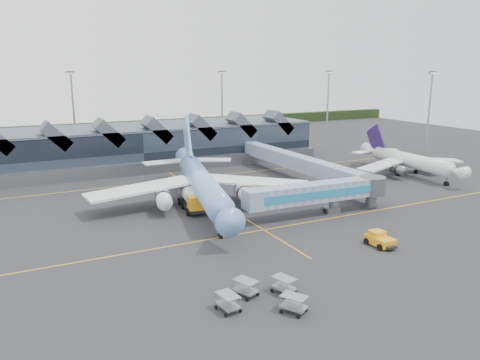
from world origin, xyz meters
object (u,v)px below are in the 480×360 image
jet_bridge (326,192)px  fuel_truck (191,197)px  regional_jet (408,160)px  main_airliner (201,181)px  pushback_tug (380,239)px

jet_bridge → fuel_truck: jet_bridge is taller
regional_jet → fuel_truck: 52.54m
main_airliner → fuel_truck: bearing=-139.5°
fuel_truck → pushback_tug: size_ratio=2.52×
main_airliner → pushback_tug: main_airliner is taller
regional_jet → pushback_tug: size_ratio=7.01×
jet_bridge → pushback_tug: (-2.20, -14.91, -2.77)m
regional_jet → fuel_truck: bearing=-173.7°
pushback_tug → fuel_truck: bearing=120.3°
main_airliner → jet_bridge: 21.23m
fuel_truck → main_airliner: bearing=35.2°
regional_jet → pushback_tug: bearing=-136.9°
main_airliner → jet_bridge: main_airliner is taller
regional_jet → jet_bridge: (-33.85, -15.31, 0.31)m
jet_bridge → main_airliner: bearing=143.0°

